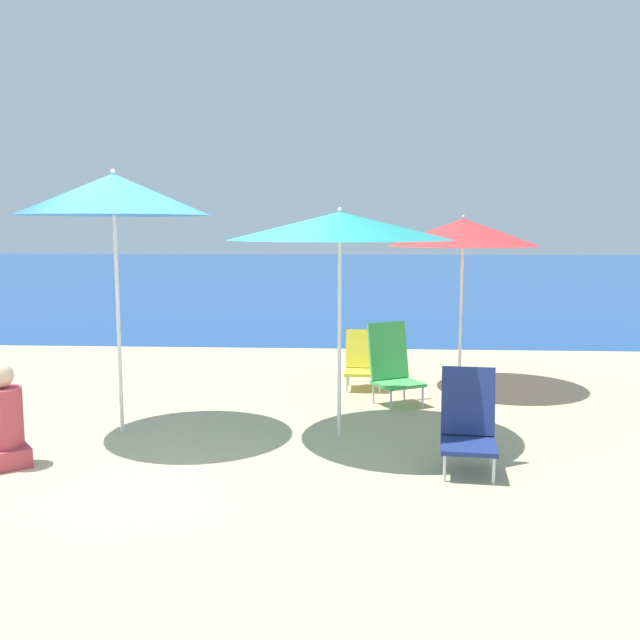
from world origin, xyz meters
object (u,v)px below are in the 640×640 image
(beach_umbrella_blue, at_px, (114,195))
(beach_umbrella_teal, at_px, (340,226))
(beach_chair_yellow, at_px, (364,360))
(beach_chair_navy, at_px, (468,423))
(beach_chair_green, at_px, (392,365))
(beach_umbrella_red, at_px, (463,232))
(person_seated_near, at_px, (3,424))

(beach_umbrella_blue, bearing_deg, beach_umbrella_teal, 0.50)
(beach_chair_yellow, xyz_separation_m, beach_chair_navy, (0.83, -2.88, 0.04))
(beach_umbrella_teal, height_order, beach_umbrella_blue, beach_umbrella_blue)
(beach_umbrella_teal, xyz_separation_m, beach_chair_navy, (1.07, -0.84, -1.57))
(beach_chair_navy, bearing_deg, beach_chair_green, 109.91)
(beach_umbrella_red, distance_m, beach_chair_yellow, 1.94)
(beach_chair_green, distance_m, beach_chair_navy, 2.19)
(beach_umbrella_blue, height_order, beach_chair_yellow, beach_umbrella_blue)
(beach_umbrella_teal, distance_m, beach_chair_yellow, 2.61)
(beach_umbrella_blue, bearing_deg, beach_chair_green, 26.54)
(beach_chair_green, height_order, person_seated_near, beach_chair_green)
(beach_chair_yellow, distance_m, beach_chair_green, 0.82)
(beach_chair_yellow, bearing_deg, beach_chair_green, -65.95)
(beach_umbrella_blue, bearing_deg, beach_umbrella_red, 31.94)
(beach_umbrella_teal, bearing_deg, person_seated_near, -159.73)
(beach_chair_green, bearing_deg, beach_umbrella_teal, -142.02)
(beach_umbrella_teal, xyz_separation_m, person_seated_near, (-2.71, -1.00, -1.60))
(beach_chair_green, height_order, beach_chair_navy, beach_chair_green)
(beach_umbrella_red, relative_size, beach_chair_green, 2.33)
(beach_umbrella_red, relative_size, beach_chair_yellow, 3.00)
(person_seated_near, bearing_deg, beach_umbrella_teal, -18.12)
(beach_chair_green, bearing_deg, person_seated_near, -173.97)
(beach_chair_green, bearing_deg, beach_umbrella_blue, 177.49)
(beach_umbrella_teal, xyz_separation_m, beach_chair_green, (0.55, 1.29, -1.52))
(beach_chair_yellow, bearing_deg, person_seated_near, -132.36)
(beach_chair_navy, bearing_deg, beach_umbrella_red, 89.73)
(beach_umbrella_red, distance_m, person_seated_near, 5.40)
(beach_chair_yellow, relative_size, beach_chair_navy, 0.86)
(beach_umbrella_teal, height_order, beach_umbrella_red, beach_umbrella_teal)
(beach_umbrella_red, distance_m, beach_chair_green, 1.89)
(beach_chair_green, xyz_separation_m, person_seated_near, (-3.26, -2.29, -0.08))
(beach_umbrella_red, bearing_deg, beach_chair_yellow, -174.70)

